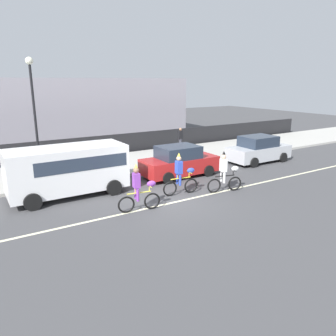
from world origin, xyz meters
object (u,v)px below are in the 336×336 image
parade_cyclist_cobalt (181,176)px  parade_cyclist_zebra (225,174)px  parade_cyclist_purple (139,190)px  parked_car_red (179,162)px  parked_car_silver (258,150)px  street_lamp_post (33,101)px  parked_van_white (69,167)px  pedestrian_onlooker (180,139)px

parade_cyclist_cobalt → parade_cyclist_zebra: 2.05m
parade_cyclist_purple → parade_cyclist_zebra: (4.36, 0.01, 0.00)m
parade_cyclist_cobalt → parked_car_red: 2.92m
parade_cyclist_zebra → parked_car_silver: size_ratio=0.47×
street_lamp_post → parked_car_red: bearing=-25.7°
parked_van_white → pedestrian_onlooker: bearing=27.9°
parade_cyclist_purple → parade_cyclist_cobalt: (2.45, 0.76, 0.00)m
parade_cyclist_zebra → pedestrian_onlooker: (2.99, 8.08, 0.17)m
parked_van_white → parked_car_red: bearing=-0.3°
parade_cyclist_cobalt → parked_car_red: size_ratio=0.47×
parked_car_silver → parked_car_red: 5.97m
parade_cyclist_purple → street_lamp_post: 7.47m
parade_cyclist_cobalt → parade_cyclist_zebra: size_ratio=1.00×
parked_car_red → street_lamp_post: street_lamp_post is taller
parade_cyclist_purple → parked_car_red: bearing=38.9°
parked_car_red → pedestrian_onlooker: size_ratio=2.53×
parade_cyclist_cobalt → pedestrian_onlooker: size_ratio=1.19×
parked_car_silver → street_lamp_post: (-12.39, 3.05, 3.21)m
parade_cyclist_purple → parade_cyclist_zebra: size_ratio=1.00×
parked_car_silver → pedestrian_onlooker: 5.49m
parade_cyclist_purple → parked_van_white: (-1.75, 3.27, 0.44)m
parked_car_silver → parade_cyclist_zebra: bearing=-149.8°
parade_cyclist_zebra → street_lamp_post: street_lamp_post is taller
parade_cyclist_purple → street_lamp_post: size_ratio=0.33×
parked_car_silver → street_lamp_post: size_ratio=0.70×
parade_cyclist_zebra → parked_van_white: (-6.11, 3.26, 0.44)m
parade_cyclist_zebra → parked_car_silver: bearing=30.2°
parade_cyclist_cobalt → parade_cyclist_purple: bearing=-162.7°
parked_car_red → pedestrian_onlooker: pedestrian_onlooker is taller
parked_van_white → street_lamp_post: bearing=102.1°
parade_cyclist_purple → pedestrian_onlooker: bearing=47.7°
parade_cyclist_cobalt → parked_van_white: bearing=149.2°
parked_van_white → parked_car_red: parked_van_white is taller
pedestrian_onlooker → parade_cyclist_cobalt: bearing=-123.8°
parade_cyclist_purple → pedestrian_onlooker: size_ratio=1.19×
parked_car_red → parked_car_silver: bearing=0.4°
parade_cyclist_purple → parade_cyclist_zebra: 4.36m
parked_car_red → pedestrian_onlooker: (3.34, 4.85, 0.23)m
parade_cyclist_zebra → pedestrian_onlooker: 8.62m
parked_car_silver → street_lamp_post: street_lamp_post is taller
street_lamp_post → parked_van_white: bearing=-77.9°
parade_cyclist_zebra → parked_car_silver: 6.50m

